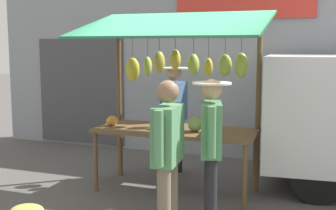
{
  "coord_description": "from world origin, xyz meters",
  "views": [
    {
      "loc": [
        -1.99,
        5.67,
        2.03
      ],
      "look_at": [
        0.0,
        0.3,
        1.25
      ],
      "focal_mm": 47.46,
      "sensor_mm": 36.0,
      "label": 1
    }
  ],
  "objects_px": {
    "market_stall": "(177,79)",
    "vendor_with_sunhat": "(174,110)",
    "shopper_with_shopping_bag": "(211,141)",
    "shopper_in_striped_shirt": "(168,149)"
  },
  "relations": [
    {
      "from": "market_stall",
      "to": "vendor_with_sunhat",
      "type": "distance_m",
      "value": 0.92
    },
    {
      "from": "market_stall",
      "to": "shopper_with_shopping_bag",
      "type": "distance_m",
      "value": 1.46
    },
    {
      "from": "shopper_with_shopping_bag",
      "to": "vendor_with_sunhat",
      "type": "bearing_deg",
      "value": 15.16
    },
    {
      "from": "shopper_in_striped_shirt",
      "to": "vendor_with_sunhat",
      "type": "bearing_deg",
      "value": 13.62
    },
    {
      "from": "market_stall",
      "to": "shopper_with_shopping_bag",
      "type": "xyz_separation_m",
      "value": [
        -0.78,
        1.09,
        -0.58
      ]
    },
    {
      "from": "market_stall",
      "to": "vendor_with_sunhat",
      "type": "relative_size",
      "value": 1.45
    },
    {
      "from": "shopper_with_shopping_bag",
      "to": "shopper_in_striped_shirt",
      "type": "xyz_separation_m",
      "value": [
        0.32,
        0.51,
        -0.01
      ]
    },
    {
      "from": "vendor_with_sunhat",
      "to": "shopper_with_shopping_bag",
      "type": "bearing_deg",
      "value": 38.38
    },
    {
      "from": "market_stall",
      "to": "vendor_with_sunhat",
      "type": "xyz_separation_m",
      "value": [
        0.28,
        -0.69,
        -0.53
      ]
    },
    {
      "from": "vendor_with_sunhat",
      "to": "shopper_in_striped_shirt",
      "type": "xyz_separation_m",
      "value": [
        -0.75,
        2.29,
        -0.05
      ]
    }
  ]
}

